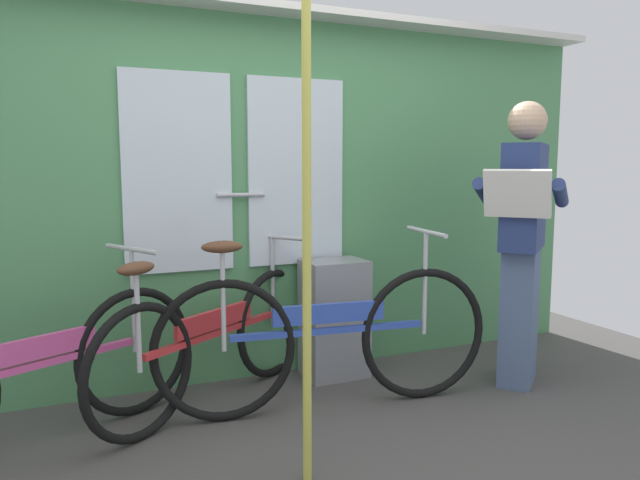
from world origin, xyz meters
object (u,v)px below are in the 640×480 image
object	(u,v)px
trash_bin_by_wall	(334,318)
handrail_pole	(307,220)
bicycle_leaning_behind	(37,372)
passenger_reading_newspaper	(522,238)
bicycle_by_pole	(327,338)
bicycle_near_door	(214,340)

from	to	relation	value
trash_bin_by_wall	handrail_pole	size ratio (longest dim) A/B	0.33
bicycle_leaning_behind	passenger_reading_newspaper	xyz separation A→B (m)	(2.54, -0.22, 0.50)
bicycle_leaning_behind	bicycle_by_pole	bearing A→B (deg)	-31.21
passenger_reading_newspaper	handrail_pole	xyz separation A→B (m)	(-1.54, -0.51, 0.20)
bicycle_leaning_behind	passenger_reading_newspaper	bearing A→B (deg)	-31.19
bicycle_near_door	passenger_reading_newspaper	distance (m)	1.81
bicycle_near_door	bicycle_by_pole	size ratio (longest dim) A/B	0.79
bicycle_by_pole	handrail_pole	size ratio (longest dim) A/B	0.85
bicycle_leaning_behind	trash_bin_by_wall	world-z (taller)	bicycle_leaning_behind
bicycle_near_door	bicycle_by_pole	distance (m)	0.60
bicycle_by_pole	bicycle_near_door	bearing A→B (deg)	157.42
passenger_reading_newspaper	trash_bin_by_wall	bearing A→B (deg)	-70.52
trash_bin_by_wall	handrail_pole	xyz separation A→B (m)	(-0.62, -1.06, 0.70)
handrail_pole	bicycle_near_door	bearing A→B (deg)	99.57
bicycle_leaning_behind	trash_bin_by_wall	size ratio (longest dim) A/B	2.10
bicycle_leaning_behind	handrail_pole	bearing A→B (deg)	-62.48
passenger_reading_newspaper	handrail_pole	bearing A→B (deg)	-21.58
bicycle_near_door	trash_bin_by_wall	xyz separation A→B (m)	(0.77, 0.14, 0.00)
bicycle_near_door	bicycle_by_pole	world-z (taller)	bicycle_by_pole
bicycle_near_door	bicycle_leaning_behind	distance (m)	0.86
bicycle_leaning_behind	handrail_pole	xyz separation A→B (m)	(1.00, -0.73, 0.70)
bicycle_leaning_behind	handrail_pole	distance (m)	1.42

